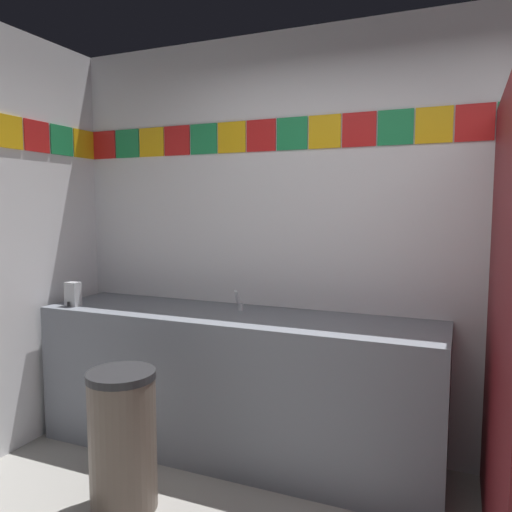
% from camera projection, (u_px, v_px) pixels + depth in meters
% --- Properties ---
extents(wall_back, '(4.44, 0.09, 2.67)m').
position_uv_depth(wall_back, '(393.00, 244.00, 2.96)').
color(wall_back, silver).
rests_on(wall_back, ground_plane).
extents(vanity_counter, '(2.53, 0.62, 0.90)m').
position_uv_depth(vanity_counter, '(234.00, 383.00, 3.08)').
color(vanity_counter, slate).
rests_on(vanity_counter, ground_plane).
extents(faucet_center, '(0.04, 0.10, 0.14)m').
position_uv_depth(faucet_center, '(239.00, 303.00, 3.11)').
color(faucet_center, silver).
rests_on(faucet_center, vanity_counter).
extents(soap_dispenser, '(0.09, 0.09, 0.16)m').
position_uv_depth(soap_dispenser, '(73.00, 294.00, 3.27)').
color(soap_dispenser, '#B7BABF').
rests_on(soap_dispenser, vanity_counter).
extents(trash_bin, '(0.35, 0.35, 0.73)m').
position_uv_depth(trash_bin, '(123.00, 440.00, 2.52)').
color(trash_bin, brown).
rests_on(trash_bin, ground_plane).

